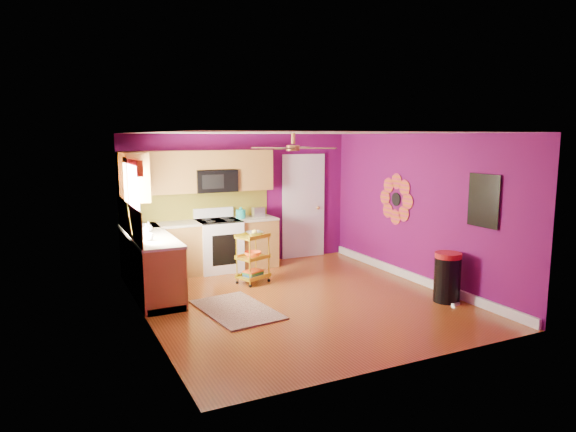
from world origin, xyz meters
TOP-DOWN VIEW (x-y plane):
  - ground at (0.00, 0.00)m, footprint 5.00×5.00m
  - room_envelope at (0.03, 0.00)m, footprint 4.54×5.04m
  - lower_cabinets at (-1.35, 1.82)m, footprint 2.81×2.31m
  - electric_range at (-0.55, 2.17)m, footprint 0.76×0.66m
  - upper_cabinetry at (-1.24, 2.17)m, footprint 2.80×2.30m
  - left_window at (-2.22, 1.05)m, footprint 0.08×1.35m
  - panel_door at (1.35, 2.47)m, footprint 0.95×0.11m
  - right_wall_art at (2.23, -0.34)m, footprint 0.04×2.74m
  - ceiling_fan at (0.00, 0.20)m, footprint 1.01×1.01m
  - shag_rug at (-1.03, -0.06)m, footprint 1.04×1.52m
  - rolling_cart at (-0.29, 1.13)m, footprint 0.61×0.53m
  - trash_can at (1.95, -1.04)m, footprint 0.45×0.46m
  - teal_kettle at (-0.10, 2.20)m, footprint 0.18×0.18m
  - toaster at (0.27, 2.23)m, footprint 0.22×0.15m
  - soap_bottle_a at (-2.01, 1.25)m, footprint 0.08×0.09m
  - soap_bottle_b at (-1.91, 1.56)m, footprint 0.13×0.13m
  - counter_dish at (-1.98, 1.91)m, footprint 0.27×0.27m
  - counter_cup at (-2.04, 0.84)m, footprint 0.13×0.13m

SIDE VIEW (x-z plane):
  - ground at x=0.00m, z-range 0.00..0.00m
  - shag_rug at x=-1.03m, z-range 0.00..0.02m
  - trash_can at x=1.95m, z-range 0.00..0.75m
  - lower_cabinets at x=-1.35m, z-range -0.04..0.90m
  - rolling_cart at x=-0.29m, z-range 0.01..0.92m
  - electric_range at x=-0.55m, z-range -0.08..1.05m
  - counter_dish at x=-1.98m, z-range 0.94..1.01m
  - counter_cup at x=-2.04m, z-range 0.94..1.05m
  - soap_bottle_b at x=-1.91m, z-range 0.94..1.10m
  - teal_kettle at x=-0.10m, z-range 0.92..1.13m
  - panel_door at x=1.35m, z-range -0.05..2.10m
  - toaster at x=0.27m, z-range 0.94..1.12m
  - soap_bottle_a at x=-2.01m, z-range 0.94..1.13m
  - right_wall_art at x=2.23m, z-range 0.92..1.96m
  - room_envelope at x=0.03m, z-range 0.37..2.89m
  - left_window at x=-2.22m, z-range 1.20..2.28m
  - upper_cabinetry at x=-1.24m, z-range 1.17..2.43m
  - ceiling_fan at x=0.00m, z-range 2.16..2.42m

